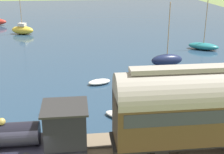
{
  "coord_description": "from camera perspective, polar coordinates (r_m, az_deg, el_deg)",
  "views": [
    {
      "loc": [
        -12.97,
        -2.69,
        10.0
      ],
      "look_at": [
        7.58,
        -5.12,
        2.55
      ],
      "focal_mm": 50.0,
      "sensor_mm": 36.0,
      "label": 1
    }
  ],
  "objects": [
    {
      "name": "rowboat_far_out",
      "position": [
        22.53,
        -9.52,
        -6.29
      ],
      "size": [
        1.31,
        2.88,
        0.37
      ],
      "rotation": [
        0.0,
        0.0,
        -0.09
      ],
      "color": "silver",
      "rests_on": "harbor_water"
    },
    {
      "name": "rowboat_near_shore",
      "position": [
        27.72,
        -2.34,
        -0.88
      ],
      "size": [
        1.58,
        2.24,
        0.41
      ],
      "rotation": [
        0.0,
        0.0,
        0.29
      ],
      "color": "silver",
      "rests_on": "harbor_water"
    },
    {
      "name": "sailboat_teal",
      "position": [
        40.75,
        16.37,
        5.48
      ],
      "size": [
        3.27,
        3.97,
        6.69
      ],
      "rotation": [
        0.0,
        0.0,
        -0.56
      ],
      "color": "#1E707A",
      "rests_on": "harbor_water"
    },
    {
      "name": "rowboat_off_pier",
      "position": [
        21.63,
        1.99,
        -7.19
      ],
      "size": [
        2.5,
        2.75,
        0.35
      ],
      "rotation": [
        0.0,
        0.0,
        -0.68
      ],
      "color": "silver",
      "rests_on": "harbor_water"
    },
    {
      "name": "harbor_water",
      "position": [
        57.72,
        -9.45,
        9.57
      ],
      "size": [
        80.0,
        80.0,
        0.01
      ],
      "color": "navy",
      "rests_on": "ground"
    },
    {
      "name": "sailboat_navy",
      "position": [
        33.09,
        10.0,
        3.13
      ],
      "size": [
        1.6,
        3.45,
        6.58
      ],
      "rotation": [
        0.0,
        0.0,
        0.09
      ],
      "color": "#192347",
      "rests_on": "harbor_water"
    },
    {
      "name": "rowboat_mid_harbor",
      "position": [
        24.45,
        7.92,
        -3.93
      ],
      "size": [
        1.47,
        2.11,
        0.45
      ],
      "rotation": [
        0.0,
        0.0,
        -0.27
      ],
      "color": "silver",
      "rests_on": "harbor_water"
    },
    {
      "name": "steam_locomotive",
      "position": [
        16.16,
        -13.26,
        -9.63
      ],
      "size": [
        2.28,
        6.39,
        3.25
      ],
      "color": "black",
      "rests_on": "rail_embankment"
    },
    {
      "name": "passenger_coach",
      "position": [
        16.73,
        15.36,
        -5.01
      ],
      "size": [
        2.39,
        8.97,
        4.73
      ],
      "color": "black",
      "rests_on": "rail_embankment"
    },
    {
      "name": "sailboat_yellow",
      "position": [
        49.92,
        -16.05,
        8.33
      ],
      "size": [
        2.58,
        3.82,
        6.76
      ],
      "rotation": [
        0.0,
        0.0,
        -0.36
      ],
      "color": "gold",
      "rests_on": "harbor_water"
    }
  ]
}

